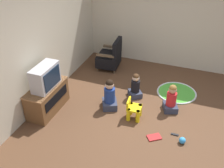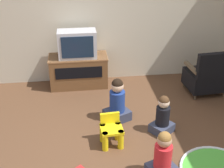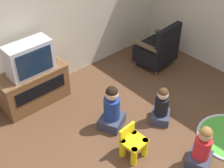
{
  "view_description": "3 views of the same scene",
  "coord_description": "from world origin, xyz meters",
  "px_view_note": "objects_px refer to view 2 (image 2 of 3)",
  "views": [
    {
      "loc": [
        -4.18,
        -0.86,
        3.57
      ],
      "look_at": [
        -0.2,
        0.64,
        0.86
      ],
      "focal_mm": 42.0,
      "sensor_mm": 36.0,
      "label": 1
    },
    {
      "loc": [
        -0.44,
        -3.22,
        2.78
      ],
      "look_at": [
        0.06,
        0.7,
        0.7
      ],
      "focal_mm": 50.0,
      "sensor_mm": 36.0,
      "label": 2
    },
    {
      "loc": [
        -2.05,
        -1.64,
        3.28
      ],
      "look_at": [
        0.08,
        0.74,
        0.85
      ],
      "focal_mm": 50.0,
      "sensor_mm": 36.0,
      "label": 3
    }
  ],
  "objects_px": {
    "yellow_kid_chair": "(111,132)",
    "child_watching_left": "(117,102)",
    "tv_cabinet": "(79,70)",
    "child_watching_center": "(163,117)",
    "child_watching_right": "(163,157)",
    "television": "(77,44)",
    "black_armchair": "(207,76)"
  },
  "relations": [
    {
      "from": "black_armchair",
      "to": "yellow_kid_chair",
      "type": "height_order",
      "value": "black_armchair"
    },
    {
      "from": "television",
      "to": "black_armchair",
      "type": "distance_m",
      "value": 2.37
    },
    {
      "from": "tv_cabinet",
      "to": "child_watching_right",
      "type": "xyz_separation_m",
      "value": [
        0.92,
        -2.49,
        -0.03
      ]
    },
    {
      "from": "child_watching_right",
      "to": "child_watching_left",
      "type": "bearing_deg",
      "value": 85.61
    },
    {
      "from": "child_watching_left",
      "to": "child_watching_center",
      "type": "height_order",
      "value": "child_watching_left"
    },
    {
      "from": "yellow_kid_chair",
      "to": "child_watching_left",
      "type": "relative_size",
      "value": 0.62
    },
    {
      "from": "black_armchair",
      "to": "child_watching_left",
      "type": "relative_size",
      "value": 1.21
    },
    {
      "from": "television",
      "to": "child_watching_center",
      "type": "bearing_deg",
      "value": -53.77
    },
    {
      "from": "child_watching_left",
      "to": "child_watching_right",
      "type": "relative_size",
      "value": 1.1
    },
    {
      "from": "child_watching_left",
      "to": "child_watching_center",
      "type": "distance_m",
      "value": 0.73
    },
    {
      "from": "tv_cabinet",
      "to": "child_watching_center",
      "type": "relative_size",
      "value": 1.77
    },
    {
      "from": "child_watching_center",
      "to": "child_watching_right",
      "type": "distance_m",
      "value": 0.9
    },
    {
      "from": "black_armchair",
      "to": "child_watching_left",
      "type": "distance_m",
      "value": 1.81
    },
    {
      "from": "tv_cabinet",
      "to": "child_watching_left",
      "type": "height_order",
      "value": "child_watching_left"
    },
    {
      "from": "yellow_kid_chair",
      "to": "child_watching_right",
      "type": "distance_m",
      "value": 0.87
    },
    {
      "from": "child_watching_left",
      "to": "child_watching_right",
      "type": "distance_m",
      "value": 1.33
    },
    {
      "from": "child_watching_center",
      "to": "tv_cabinet",
      "type": "bearing_deg",
      "value": 89.41
    },
    {
      "from": "tv_cabinet",
      "to": "television",
      "type": "relative_size",
      "value": 1.58
    },
    {
      "from": "yellow_kid_chair",
      "to": "tv_cabinet",
      "type": "bearing_deg",
      "value": 98.07
    },
    {
      "from": "child_watching_left",
      "to": "child_watching_center",
      "type": "relative_size",
      "value": 1.17
    },
    {
      "from": "child_watching_center",
      "to": "child_watching_right",
      "type": "xyz_separation_m",
      "value": [
        -0.24,
        -0.87,
        0.02
      ]
    },
    {
      "from": "child_watching_center",
      "to": "television",
      "type": "bearing_deg",
      "value": 90.09
    },
    {
      "from": "television",
      "to": "child_watching_center",
      "type": "height_order",
      "value": "television"
    },
    {
      "from": "tv_cabinet",
      "to": "child_watching_center",
      "type": "bearing_deg",
      "value": -54.45
    },
    {
      "from": "television",
      "to": "black_armchair",
      "type": "xyz_separation_m",
      "value": [
        2.25,
        -0.54,
        -0.51
      ]
    },
    {
      "from": "tv_cabinet",
      "to": "child_watching_right",
      "type": "height_order",
      "value": "child_watching_right"
    },
    {
      "from": "child_watching_left",
      "to": "black_armchair",
      "type": "bearing_deg",
      "value": -4.47
    },
    {
      "from": "black_armchair",
      "to": "child_watching_center",
      "type": "xyz_separation_m",
      "value": [
        -1.08,
        -1.04,
        -0.07
      ]
    },
    {
      "from": "television",
      "to": "black_armchair",
      "type": "height_order",
      "value": "television"
    },
    {
      "from": "yellow_kid_chair",
      "to": "child_watching_left",
      "type": "distance_m",
      "value": 0.63
    },
    {
      "from": "tv_cabinet",
      "to": "child_watching_right",
      "type": "bearing_deg",
      "value": -69.71
    },
    {
      "from": "yellow_kid_chair",
      "to": "child_watching_right",
      "type": "xyz_separation_m",
      "value": [
        0.53,
        -0.68,
        0.08
      ]
    }
  ]
}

